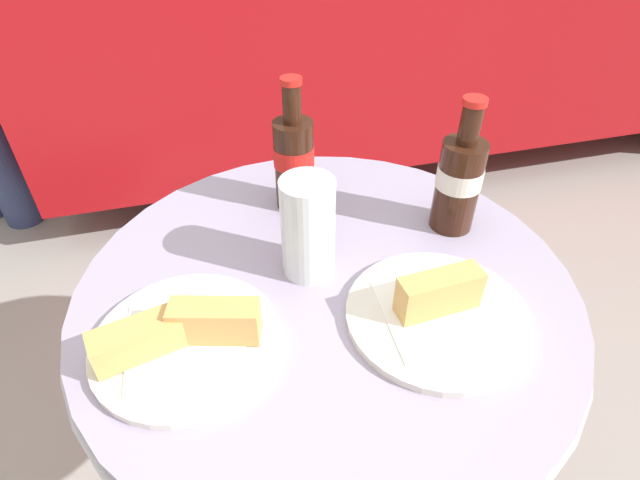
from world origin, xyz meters
TOP-DOWN VIEW (x-y plane):
  - bistro_table at (0.00, 0.00)m, footprint 0.76×0.76m
  - cola_bottle_left at (0.00, 0.21)m, footprint 0.07×0.07m
  - cola_bottle_right at (0.24, 0.08)m, footprint 0.07×0.07m
  - drinking_glass at (-0.02, 0.03)m, footprint 0.08×0.08m
  - lunch_plate_near at (-0.21, -0.07)m, footprint 0.25×0.25m
  - lunch_plate_far at (0.13, -0.11)m, footprint 0.26×0.26m

SIDE VIEW (x-z plane):
  - bistro_table at x=0.00m, z-range 0.20..0.95m
  - lunch_plate_far at x=0.13m, z-range 0.74..0.81m
  - lunch_plate_near at x=-0.21m, z-range 0.74..0.81m
  - drinking_glass at x=-0.02m, z-range 0.75..0.91m
  - cola_bottle_right at x=0.24m, z-range 0.73..0.96m
  - cola_bottle_left at x=0.00m, z-range 0.73..0.97m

